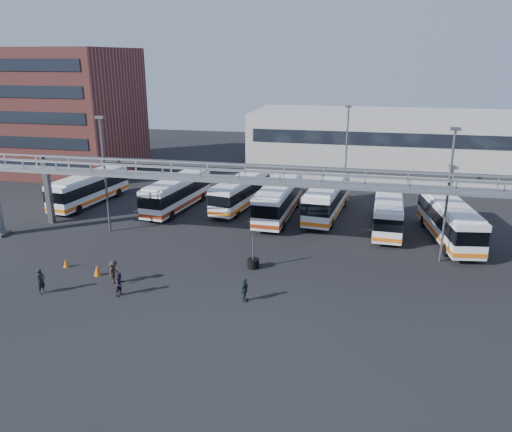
% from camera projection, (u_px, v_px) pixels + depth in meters
% --- Properties ---
extents(ground, '(140.00, 140.00, 0.00)m').
position_uv_depth(ground, '(268.00, 286.00, 34.06)').
color(ground, black).
rests_on(ground, ground).
extents(gantry, '(51.40, 5.15, 7.10)m').
position_uv_depth(gantry, '(284.00, 187.00, 37.83)').
color(gantry, '#919499').
rests_on(gantry, ground).
extents(apartment_building, '(18.00, 15.00, 16.00)m').
position_uv_depth(apartment_building, '(61.00, 111.00, 66.40)').
color(apartment_building, brown).
rests_on(apartment_building, ground).
extents(warehouse, '(42.00, 14.00, 8.00)m').
position_uv_depth(warehouse, '(412.00, 143.00, 65.75)').
color(warehouse, '#9E9E99').
rests_on(warehouse, ground).
extents(light_pole_left, '(0.70, 0.35, 10.21)m').
position_uv_depth(light_pole_left, '(104.00, 169.00, 42.99)').
color(light_pole_left, '#4C4F54').
rests_on(light_pole_left, ground).
extents(light_pole_mid, '(0.70, 0.35, 10.21)m').
position_uv_depth(light_pole_mid, '(448.00, 189.00, 36.39)').
color(light_pole_mid, '#4C4F54').
rests_on(light_pole_mid, ground).
extents(light_pole_back, '(0.70, 0.35, 10.21)m').
position_uv_depth(light_pole_back, '(346.00, 149.00, 51.96)').
color(light_pole_back, '#4C4F54').
rests_on(light_pole_back, ground).
extents(bus_0, '(3.76, 10.92, 3.25)m').
position_uv_depth(bus_0, '(89.00, 188.00, 52.33)').
color(bus_0, white).
rests_on(bus_0, ground).
extents(bus_2, '(3.85, 11.04, 3.28)m').
position_uv_depth(bus_2, '(177.00, 192.00, 50.52)').
color(bus_2, white).
rests_on(bus_2, ground).
extents(bus_3, '(4.19, 10.61, 3.14)m').
position_uv_depth(bus_3, '(241.00, 191.00, 51.16)').
color(bus_3, white).
rests_on(bus_3, ground).
extents(bus_4, '(3.12, 11.45, 3.45)m').
position_uv_depth(bus_4, '(279.00, 198.00, 47.98)').
color(bus_4, white).
rests_on(bus_4, ground).
extents(bus_5, '(3.85, 11.41, 3.40)m').
position_uv_depth(bus_5, '(327.00, 197.00, 48.43)').
color(bus_5, white).
rests_on(bus_5, ground).
extents(bus_6, '(2.83, 10.51, 3.16)m').
position_uv_depth(bus_6, '(388.00, 211.00, 44.73)').
color(bus_6, white).
rests_on(bus_6, ground).
extents(bus_7, '(4.17, 11.37, 3.38)m').
position_uv_depth(bus_7, '(449.00, 220.00, 41.91)').
color(bus_7, white).
rests_on(bus_7, ground).
extents(pedestrian_a, '(0.50, 0.69, 1.75)m').
position_uv_depth(pedestrian_a, '(41.00, 281.00, 32.79)').
color(pedestrian_a, black).
rests_on(pedestrian_a, ground).
extents(pedestrian_b, '(0.84, 0.94, 1.60)m').
position_uv_depth(pedestrian_b, '(120.00, 284.00, 32.52)').
color(pedestrian_b, '#221E2A').
rests_on(pedestrian_b, ground).
extents(pedestrian_c, '(0.70, 1.14, 1.70)m').
position_uv_depth(pedestrian_c, '(114.00, 272.00, 34.21)').
color(pedestrian_c, '#2C201D').
rests_on(pedestrian_c, ground).
extents(pedestrian_d, '(0.57, 0.97, 1.56)m').
position_uv_depth(pedestrian_d, '(245.00, 290.00, 31.76)').
color(pedestrian_d, '#1A2930').
rests_on(pedestrian_d, ground).
extents(cone_left, '(0.55, 0.55, 0.79)m').
position_uv_depth(cone_left, '(97.00, 270.00, 35.62)').
color(cone_left, orange).
rests_on(cone_left, ground).
extents(cone_right, '(0.53, 0.53, 0.64)m').
position_uv_depth(cone_right, '(66.00, 263.00, 37.05)').
color(cone_right, orange).
rests_on(cone_right, ground).
extents(tire_stack, '(0.88, 0.88, 2.51)m').
position_uv_depth(tire_stack, '(253.00, 262.00, 36.89)').
color(tire_stack, black).
rests_on(tire_stack, ground).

